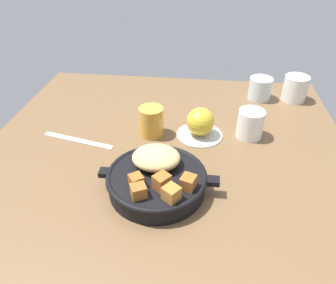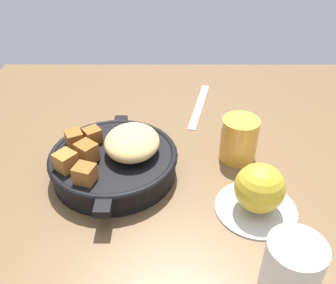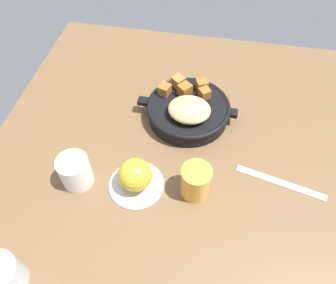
{
  "view_description": "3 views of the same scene",
  "coord_description": "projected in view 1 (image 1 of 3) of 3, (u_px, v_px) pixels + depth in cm",
  "views": [
    {
      "loc": [
        8.47,
        -63.08,
        48.67
      ],
      "look_at": [
        1.21,
        -1.51,
        5.58
      ],
      "focal_mm": 34.09,
      "sensor_mm": 36.0,
      "label": 1
    },
    {
      "loc": [
        48.71,
        -2.64,
        40.82
      ],
      "look_at": [
        -3.08,
        -2.78,
        4.54
      ],
      "focal_mm": 38.91,
      "sensor_mm": 36.0,
      "label": 2
    },
    {
      "loc": [
        -5.18,
        45.54,
        64.38
      ],
      "look_at": [
        3.17,
        0.15,
        3.68
      ],
      "focal_mm": 34.37,
      "sensor_mm": 36.0,
      "label": 3
    }
  ],
  "objects": [
    {
      "name": "cast_iron_skillet",
      "position": [
        158.0,
        178.0,
        0.69
      ],
      "size": [
        25.99,
        21.71,
        8.3
      ],
      "color": "black",
      "rests_on": "ground_plane"
    },
    {
      "name": "ground_plane",
      "position": [
        164.0,
        160.0,
        0.81
      ],
      "size": [
        95.25,
        97.44,
        2.4
      ],
      "primitive_type": "cube",
      "color": "brown"
    },
    {
      "name": "water_glass_short",
      "position": [
        260.0,
        89.0,
        1.04
      ],
      "size": [
        7.38,
        7.38,
        7.15
      ],
      "primitive_type": "cylinder",
      "color": "silver",
      "rests_on": "ground_plane"
    },
    {
      "name": "red_apple",
      "position": [
        200.0,
        122.0,
        0.86
      ],
      "size": [
        7.55,
        7.55,
        7.55
      ],
      "primitive_type": "sphere",
      "color": "gold",
      "rests_on": "saucer_plate"
    },
    {
      "name": "ceramic_mug_white",
      "position": [
        295.0,
        88.0,
        1.03
      ],
      "size": [
        7.61,
        7.61,
        8.17
      ],
      "primitive_type": "cylinder",
      "color": "silver",
      "rests_on": "ground_plane"
    },
    {
      "name": "butter_knife",
      "position": [
        78.0,
        140.0,
        0.86
      ],
      "size": [
        20.43,
        6.19,
        0.36
      ],
      "primitive_type": "cube",
      "rotation": [
        0.0,
        0.0,
        -0.23
      ],
      "color": "silver",
      "rests_on": "ground_plane"
    },
    {
      "name": "white_creamer_pitcher",
      "position": [
        250.0,
        124.0,
        0.86
      ],
      "size": [
        6.99,
        6.99,
        7.75
      ],
      "primitive_type": "cylinder",
      "color": "white",
      "rests_on": "ground_plane"
    },
    {
      "name": "saucer_plate",
      "position": [
        199.0,
        134.0,
        0.88
      ],
      "size": [
        12.59,
        12.59,
        0.6
      ],
      "primitive_type": "cylinder",
      "color": "#B7BABF",
      "rests_on": "ground_plane"
    },
    {
      "name": "juice_glass_amber",
      "position": [
        151.0,
        121.0,
        0.86
      ],
      "size": [
        6.6,
        6.6,
        8.09
      ],
      "primitive_type": "cylinder",
      "color": "gold",
      "rests_on": "ground_plane"
    }
  ]
}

